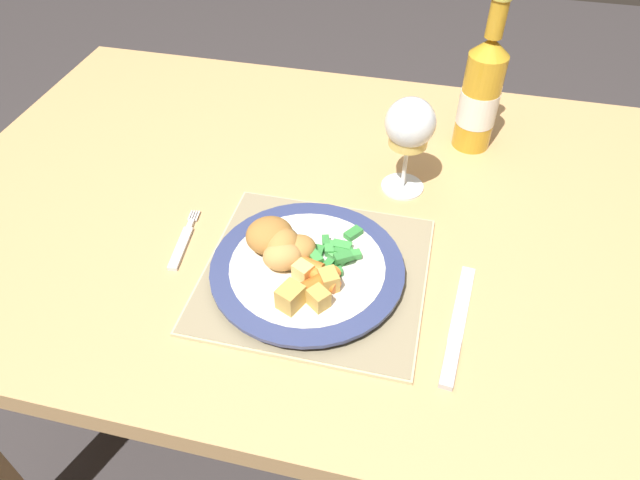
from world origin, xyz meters
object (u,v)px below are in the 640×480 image
Objects in this scene: fork at (183,243)px; wine_glass at (410,128)px; dining_table at (322,245)px; bottle at (481,94)px; table_knife at (456,334)px; dinner_plate at (307,270)px.

wine_glass is (0.30, 0.21, 0.11)m from fork.
dining_table is 4.63× the size of bottle.
fork is 0.62× the size of table_knife.
bottle is (0.40, 0.36, 0.10)m from fork.
table_knife is at bearing -43.55° from dining_table.
dining_table is at bearing 38.23° from fork.
table_knife reaches higher than dining_table.
dining_table is 0.25m from wine_glass.
dinner_plate reaches higher than table_knife.
table_knife is 1.26× the size of wine_glass.
dining_table is 7.69× the size of wine_glass.
bottle reaches higher than dining_table.
bottle is at bearing 61.79° from dinner_plate.
fork reaches higher than dining_table.
dinner_plate is at bearing -118.21° from bottle.
table_knife is (0.40, -0.07, 0.00)m from fork.
bottle is (0.10, 0.15, -0.01)m from wine_glass.
dining_table is 0.37m from bottle.
table_knife is (0.21, -0.05, -0.01)m from dinner_plate.
dinner_plate reaches higher than fork.
fork is 0.47× the size of bottle.
wine_glass is (0.12, 0.07, 0.21)m from dining_table.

